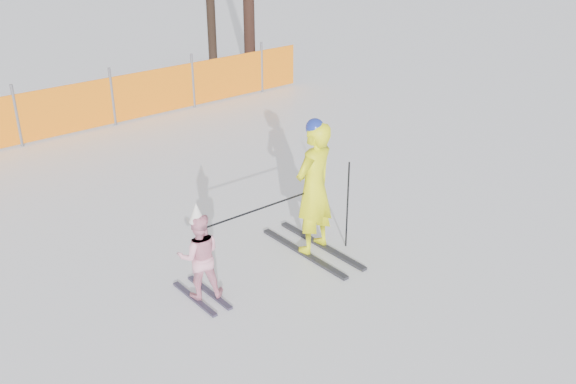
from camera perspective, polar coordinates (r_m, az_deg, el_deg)
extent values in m
plane|color=white|center=(8.50, 2.17, -7.22)|extent=(120.00, 120.00, 0.00)
cube|color=black|center=(8.90, 1.39, -5.45)|extent=(0.09, 1.69, 0.04)
cube|color=black|center=(9.10, 3.01, -4.75)|extent=(0.09, 1.69, 0.04)
imported|color=#F9FF15|center=(8.57, 2.31, 0.37)|extent=(0.75, 0.57, 1.85)
sphere|color=navy|center=(8.25, 2.41, 5.74)|extent=(0.24, 0.24, 0.24)
cube|color=black|center=(8.06, -8.31, -9.38)|extent=(0.09, 0.91, 0.03)
cube|color=black|center=(8.15, -6.99, -8.85)|extent=(0.09, 0.91, 0.03)
imported|color=#FFA6C2|center=(7.80, -7.88, -5.66)|extent=(0.67, 0.62, 1.10)
cone|color=white|center=(7.52, -8.14, -1.80)|extent=(0.19, 0.19, 0.24)
cylinder|color=black|center=(8.86, 5.31, -1.17)|extent=(0.02, 0.02, 1.28)
cylinder|color=black|center=(8.07, -2.55, -1.51)|extent=(1.56, 0.05, 0.02)
cylinder|color=#595960|center=(13.57, -22.97, 6.25)|extent=(0.06, 0.06, 1.25)
cylinder|color=#595960|center=(14.23, -15.35, 8.15)|extent=(0.06, 0.06, 1.25)
cylinder|color=#595960|center=(15.12, -8.45, 9.73)|extent=(0.06, 0.06, 1.25)
cylinder|color=#595960|center=(16.21, -2.35, 11.00)|extent=(0.06, 0.06, 1.25)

